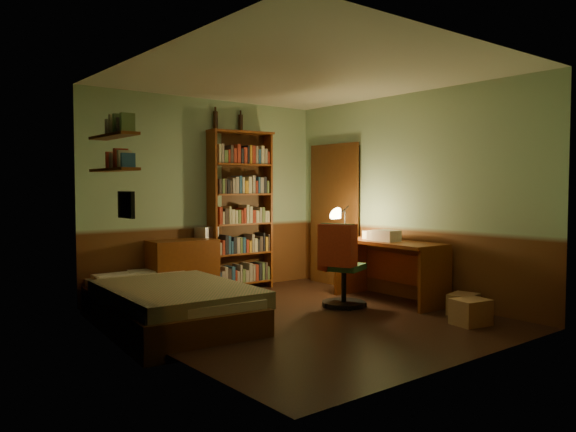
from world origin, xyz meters
TOP-DOWN VIEW (x-y plane):
  - floor at (0.00, 0.00)m, footprint 3.50×4.00m
  - ceiling at (0.00, 0.00)m, footprint 3.50×4.00m
  - wall_back at (0.00, 2.01)m, footprint 3.50×0.02m
  - wall_left at (-1.76, 0.00)m, footprint 0.02×4.00m
  - wall_right at (1.76, 0.00)m, footprint 0.02×4.00m
  - wall_front at (0.00, -2.01)m, footprint 3.50×0.02m
  - doorway at (1.72, 1.30)m, footprint 0.06×0.90m
  - door_trim at (1.69, 1.30)m, footprint 0.02×0.98m
  - bed at (-1.19, 0.84)m, footprint 1.49×2.44m
  - dresser at (-0.50, 1.76)m, footprint 0.87×0.47m
  - mini_stereo at (-0.08, 1.89)m, footprint 0.31×0.27m
  - bookshelf at (0.44, 1.85)m, footprint 0.96×0.40m
  - bottle_left at (0.11, 1.96)m, footprint 0.07×0.07m
  - bottle_right at (0.52, 1.96)m, footprint 0.08×0.08m
  - desk at (1.44, 0.02)m, footprint 0.65×1.43m
  - paper_stack at (1.47, 0.31)m, footprint 0.23×0.28m
  - desk_lamp at (1.34, 0.72)m, footprint 0.25×0.25m
  - office_chair at (0.79, 0.17)m, footprint 0.72×0.68m
  - red_jacket at (0.71, -0.03)m, footprint 0.34×0.46m
  - wall_shelf_lower at (-1.64, 1.10)m, footprint 0.20×0.90m
  - wall_shelf_upper at (-1.64, 1.10)m, footprint 0.20×0.90m
  - framed_picture at (-1.72, 0.60)m, footprint 0.04×0.32m
  - cardboard_box_a at (1.17, -1.31)m, footprint 0.40×0.34m
  - cardboard_box_b at (1.52, -0.98)m, footprint 0.38×0.33m

SIDE VIEW (x-z plane):
  - floor at x=0.00m, z-range -0.02..0.00m
  - cardboard_box_b at x=1.52m, z-range 0.00..0.23m
  - cardboard_box_a at x=1.17m, z-range 0.00..0.27m
  - bed at x=-1.19m, z-range 0.00..0.69m
  - desk at x=1.44m, z-range 0.00..0.75m
  - dresser at x=-0.50m, z-range 0.00..0.75m
  - office_chair at x=0.79m, z-range 0.00..1.13m
  - paper_stack at x=1.47m, z-range 0.75..0.85m
  - mini_stereo at x=-0.08m, z-range 0.75..0.89m
  - doorway at x=1.72m, z-range 0.00..2.00m
  - door_trim at x=1.69m, z-range -0.04..2.04m
  - desk_lamp at x=1.34m, z-range 0.75..1.38m
  - bookshelf at x=0.44m, z-range 0.00..2.18m
  - framed_picture at x=-1.72m, z-range 1.12..1.38m
  - wall_back at x=0.00m, z-range 0.00..2.60m
  - wall_left at x=-1.76m, z-range 0.00..2.60m
  - wall_right at x=1.76m, z-range 0.00..2.60m
  - wall_front at x=0.00m, z-range 0.00..2.60m
  - red_jacket at x=0.71m, z-range 1.13..1.62m
  - wall_shelf_lower at x=-1.64m, z-range 1.59..1.61m
  - wall_shelf_upper at x=-1.64m, z-range 1.94..1.96m
  - bottle_right at x=0.52m, z-range 2.18..2.43m
  - bottle_left at x=0.11m, z-range 2.18..2.44m
  - ceiling at x=0.00m, z-range 2.60..2.62m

